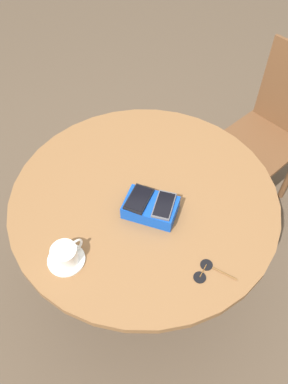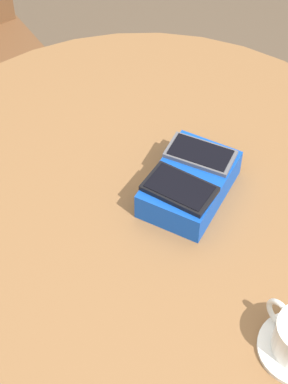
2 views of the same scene
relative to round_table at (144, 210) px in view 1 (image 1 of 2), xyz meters
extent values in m
plane|color=brown|center=(0.00, 0.00, -0.61)|extent=(8.00, 8.00, 0.00)
cylinder|color=#2D2D2D|center=(0.00, 0.00, -0.60)|extent=(0.42, 0.42, 0.02)
cylinder|color=#2D2D2D|center=(0.00, 0.00, -0.26)|extent=(0.07, 0.07, 0.66)
cylinder|color=brown|center=(0.00, 0.00, 0.09)|extent=(1.07, 1.07, 0.03)
cube|color=#0F42AD|center=(-0.03, 0.08, 0.13)|extent=(0.22, 0.17, 0.06)
cube|color=white|center=(-0.05, 0.02, 0.12)|extent=(0.11, 0.03, 0.03)
cube|color=#515156|center=(-0.08, 0.09, 0.16)|extent=(0.09, 0.14, 0.01)
cube|color=black|center=(-0.08, 0.09, 0.17)|extent=(0.08, 0.12, 0.00)
cube|color=black|center=(0.01, 0.07, 0.16)|extent=(0.11, 0.14, 0.01)
cube|color=black|center=(0.01, 0.07, 0.17)|extent=(0.10, 0.13, 0.00)
cylinder|color=white|center=(0.24, 0.32, 0.10)|extent=(0.13, 0.13, 0.01)
cylinder|color=white|center=(0.24, 0.32, 0.14)|extent=(0.09, 0.09, 0.06)
cylinder|color=tan|center=(0.24, 0.32, 0.17)|extent=(0.08, 0.08, 0.00)
torus|color=white|center=(0.21, 0.28, 0.14)|extent=(0.04, 0.05, 0.06)
cylinder|color=black|center=(-0.23, 0.33, 0.10)|extent=(0.04, 0.04, 0.00)
cylinder|color=black|center=(-0.25, 0.28, 0.10)|extent=(0.04, 0.04, 0.00)
cylinder|color=brown|center=(-0.24, 0.31, 0.10)|extent=(0.03, 0.05, 0.00)
cylinder|color=brown|center=(-0.31, 0.31, 0.10)|extent=(0.08, 0.04, 0.00)
cube|color=brown|center=(-0.57, -0.64, -0.16)|extent=(0.54, 0.54, 0.02)
cylinder|color=brown|center=(-0.33, -0.62, -0.39)|extent=(0.04, 0.04, 0.45)
cylinder|color=brown|center=(-0.58, -0.40, -0.39)|extent=(0.04, 0.04, 0.45)
cylinder|color=brown|center=(-0.55, -0.88, -0.39)|extent=(0.04, 0.04, 0.45)
camera|label=1|loc=(-0.10, 0.92, 1.27)|focal=35.00mm
camera|label=2|loc=(0.76, 0.21, 1.03)|focal=60.00mm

